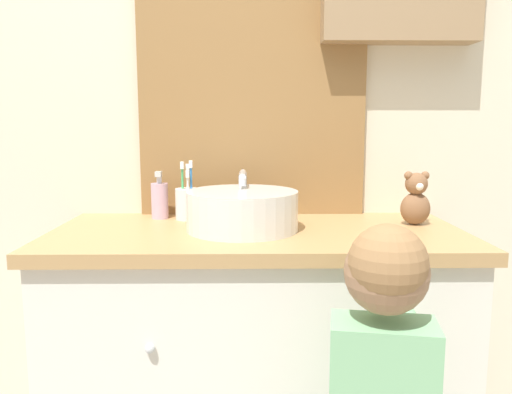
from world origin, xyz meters
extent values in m
cube|color=beige|center=(0.00, 0.63, 1.25)|extent=(3.20, 0.06, 2.50)
cube|color=olive|center=(-0.01, 0.59, 1.25)|extent=(0.72, 0.02, 1.07)
cube|color=#B2C1CC|center=(-0.01, 0.58, 1.25)|extent=(0.66, 0.01, 1.01)
cube|color=silver|center=(0.00, 0.34, 0.39)|extent=(1.11, 0.49, 0.79)
cube|color=tan|center=(0.00, 0.34, 0.80)|extent=(1.15, 0.53, 0.03)
sphere|color=silver|center=(-0.26, 0.08, 0.59)|extent=(0.02, 0.02, 0.02)
sphere|color=silver|center=(0.26, 0.08, 0.59)|extent=(0.02, 0.02, 0.02)
cylinder|color=silver|center=(-0.04, 0.33, 0.88)|extent=(0.31, 0.31, 0.11)
cylinder|color=silver|center=(-0.04, 0.33, 0.93)|extent=(0.25, 0.25, 0.01)
cylinder|color=silver|center=(-0.04, 0.51, 0.89)|extent=(0.02, 0.02, 0.14)
cylinder|color=silver|center=(-0.04, 0.45, 0.96)|extent=(0.02, 0.14, 0.02)
cylinder|color=silver|center=(-0.04, 0.38, 0.95)|extent=(0.02, 0.02, 0.02)
sphere|color=white|center=(0.04, 0.51, 0.86)|extent=(0.05, 0.05, 0.05)
cylinder|color=silver|center=(-0.21, 0.50, 0.87)|extent=(0.08, 0.08, 0.10)
cylinder|color=#3884DB|center=(-0.20, 0.49, 0.92)|extent=(0.01, 0.01, 0.17)
cube|color=white|center=(-0.20, 0.49, 0.99)|extent=(0.01, 0.02, 0.02)
cylinder|color=#E5CC4C|center=(-0.21, 0.51, 0.91)|extent=(0.01, 0.01, 0.16)
cube|color=white|center=(-0.21, 0.51, 0.98)|extent=(0.01, 0.02, 0.02)
cylinder|color=#47B26B|center=(-0.23, 0.49, 0.92)|extent=(0.01, 0.01, 0.17)
cube|color=white|center=(-0.23, 0.49, 0.99)|extent=(0.01, 0.02, 0.02)
cylinder|color=white|center=(-0.21, 0.48, 0.90)|extent=(0.01, 0.01, 0.14)
cube|color=white|center=(-0.21, 0.48, 0.96)|extent=(0.01, 0.02, 0.02)
cylinder|color=#CCA3BC|center=(-0.30, 0.51, 0.88)|extent=(0.05, 0.05, 0.11)
cylinder|color=silver|center=(-0.30, 0.51, 0.94)|extent=(0.02, 0.02, 0.02)
cube|color=silver|center=(-0.30, 0.50, 0.96)|extent=(0.02, 0.03, 0.02)
sphere|color=#997051|center=(0.24, -0.11, 0.83)|extent=(0.16, 0.16, 0.16)
sphere|color=#997047|center=(0.24, -0.12, 0.85)|extent=(0.15, 0.15, 0.15)
cylinder|color=#7FBC89|center=(0.35, 0.08, 0.66)|extent=(0.09, 0.28, 0.05)
cylinder|color=white|center=(0.37, 0.21, 0.70)|extent=(0.02, 0.05, 0.12)
ellipsoid|color=brown|center=(0.46, 0.40, 0.87)|extent=(0.09, 0.07, 0.09)
sphere|color=brown|center=(0.46, 0.40, 0.94)|extent=(0.06, 0.06, 0.06)
sphere|color=brown|center=(0.44, 0.40, 0.97)|extent=(0.02, 0.02, 0.02)
sphere|color=brown|center=(0.49, 0.40, 0.97)|extent=(0.02, 0.02, 0.02)
sphere|color=silver|center=(0.46, 0.37, 0.94)|extent=(0.02, 0.02, 0.02)
camera|label=1|loc=(-0.02, -1.03, 1.12)|focal=35.00mm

